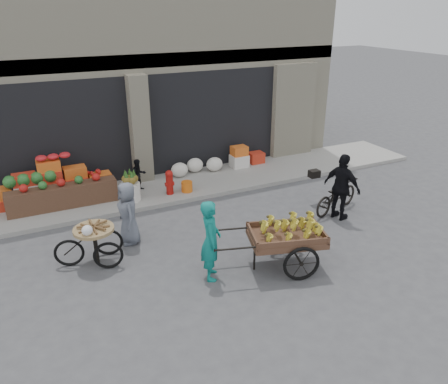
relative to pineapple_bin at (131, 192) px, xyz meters
name	(u,v)px	position (x,y,z in m)	size (l,w,h in m)	color
ground	(210,261)	(0.75, -3.60, -0.37)	(80.00, 80.00, 0.00)	#424244
sidewalk	(153,191)	(0.75, 0.50, -0.31)	(18.00, 2.20, 0.12)	gray
building	(111,60)	(0.75, 4.43, 3.00)	(14.00, 6.45, 7.00)	beige
fruit_display	(59,182)	(-1.73, 0.78, 0.30)	(3.10, 1.12, 1.24)	red
pineapple_bin	(131,192)	(0.00, 0.00, 0.00)	(0.52, 0.52, 0.50)	silver
fire_hydrant	(169,181)	(1.10, -0.05, 0.13)	(0.22, 0.22, 0.71)	#A5140F
orange_bucket	(187,187)	(1.60, -0.10, -0.10)	(0.32, 0.32, 0.30)	orange
right_bay_goods	(224,161)	(3.36, 1.10, 0.04)	(3.35, 0.60, 0.70)	silver
seated_person	(139,175)	(0.40, 0.60, 0.21)	(0.45, 0.35, 0.93)	black
banana_cart	(284,234)	(2.03, -4.47, 0.40)	(2.72, 1.67, 1.06)	brown
vendor_woman	(211,240)	(0.54, -4.15, 0.47)	(0.61, 0.40, 1.68)	#0F756C
tricycle_cart	(95,239)	(-1.44, -2.62, 0.20)	(1.46, 1.01, 0.95)	#9E7F51
vendor_grey	(128,213)	(-0.57, -2.05, 0.37)	(0.72, 0.47, 1.48)	slate
bicycle	(336,195)	(4.79, -2.79, 0.08)	(0.60, 1.72, 0.90)	black
cyclist	(342,187)	(4.59, -3.19, 0.50)	(1.01, 0.42, 1.73)	black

